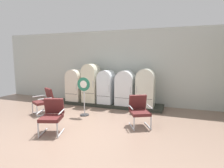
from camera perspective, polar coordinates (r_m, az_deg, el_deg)
name	(u,v)px	position (r m, az deg, el deg)	size (l,w,h in m)	color
ground	(71,132)	(5.54, -12.47, -14.06)	(12.00, 10.00, 0.05)	#866B5B
back_wall	(114,67)	(8.46, 0.63, 5.25)	(11.76, 0.12, 3.24)	silver
display_plinth	(109,104)	(8.10, -0.89, -6.09)	(4.54, 0.95, 0.14)	#292D25
refrigerator_0	(75,84)	(8.55, -11.15, -0.01)	(0.65, 0.71, 1.39)	silver
refrigerator_1	(91,82)	(8.13, -6.46, 0.71)	(0.63, 0.67, 1.65)	beige
refrigerator_2	(106,86)	(7.89, -1.72, -0.51)	(0.61, 0.72, 1.39)	white
refrigerator_3	(125,87)	(7.63, 4.11, -0.88)	(0.72, 0.72, 1.40)	white
refrigerator_4	(146,87)	(7.41, 10.23, -0.83)	(0.69, 0.66, 1.49)	silver
armchair_left	(45,100)	(7.31, -19.91, -4.57)	(0.79, 0.84, 0.92)	silver
armchair_right	(139,109)	(5.69, 8.30, -7.69)	(0.79, 0.83, 0.92)	silver
armchair_center	(52,114)	(5.41, -17.80, -8.84)	(0.73, 0.79, 0.92)	silver
sign_stand	(84,97)	(6.66, -8.55, -3.87)	(0.48, 0.32, 1.36)	#2D2D30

